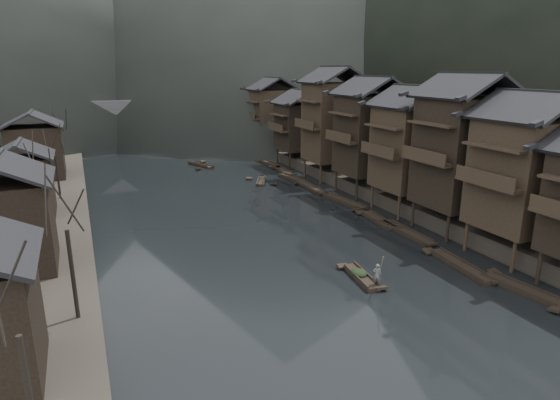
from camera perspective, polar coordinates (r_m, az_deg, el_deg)
water at (r=34.09m, az=5.68°, el=-10.51°), size 300.00×300.00×0.00m
right_bank at (r=84.51m, az=13.51°, el=5.75°), size 40.00×200.00×1.80m
stilt_houses at (r=56.50m, az=11.96°, el=8.98°), size 9.00×67.60×15.51m
left_houses at (r=47.96m, az=-29.32°, el=2.46°), size 8.10×53.20×8.73m
bare_trees at (r=44.33m, az=-25.42°, el=3.61°), size 3.92×60.43×7.84m
moored_sampans at (r=62.59m, az=3.08°, el=2.07°), size 3.12×73.59×0.47m
midriver_boats at (r=75.00m, az=-7.59°, el=4.27°), size 7.94×29.84×0.45m
stone_bridge at (r=100.23m, az=-14.75°, el=9.63°), size 40.00×6.00×9.00m
hero_sampan at (r=35.50m, az=9.81°, el=-9.19°), size 1.58×4.94×0.43m
cargo_heap at (r=35.42m, az=9.62°, el=-8.26°), size 1.07×1.41×0.64m
boatman at (r=33.91m, az=11.77°, el=-8.57°), size 0.72×0.69×1.67m
bamboo_pole at (r=33.10m, az=12.29°, el=-4.62°), size 1.18×2.22×3.25m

